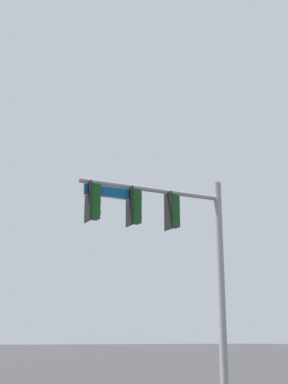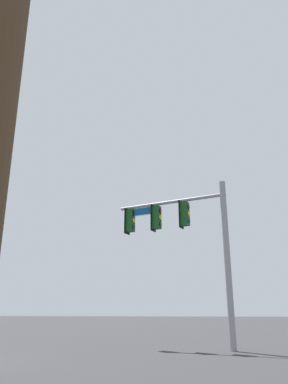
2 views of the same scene
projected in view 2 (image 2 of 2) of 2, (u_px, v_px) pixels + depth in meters
signal_pole_near at (187, 234)px, 16.95m from camera, size 5.34×1.18×7.06m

